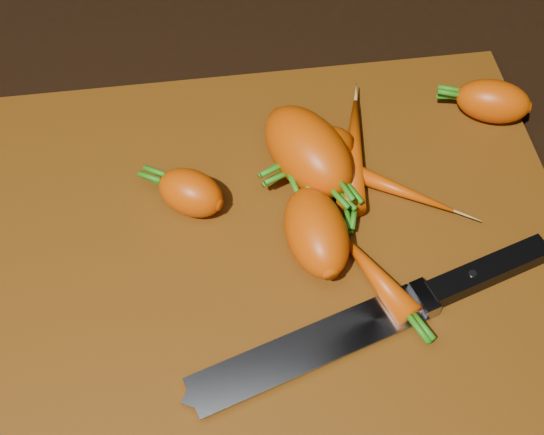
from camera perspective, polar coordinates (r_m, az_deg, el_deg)
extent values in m
cube|color=black|center=(0.65, 0.12, -2.54)|extent=(2.00, 2.00, 0.01)
cube|color=brown|center=(0.64, 0.12, -1.99)|extent=(0.50, 0.40, 0.01)
ellipsoid|color=#CC4300|center=(0.64, -6.14, 1.87)|extent=(0.07, 0.07, 0.04)
ellipsoid|color=#CC4300|center=(0.65, 2.71, 5.04)|extent=(0.10, 0.12, 0.06)
ellipsoid|color=#CC4300|center=(0.61, 3.34, -1.12)|extent=(0.06, 0.09, 0.05)
ellipsoid|color=#CC4300|center=(0.66, 3.49, 4.88)|extent=(0.08, 0.07, 0.04)
ellipsoid|color=#CC4300|center=(0.74, 16.31, 8.40)|extent=(0.08, 0.06, 0.04)
ellipsoid|color=#CC4300|center=(0.68, 6.14, 4.91)|extent=(0.05, 0.13, 0.03)
ellipsoid|color=#CC4300|center=(0.66, 8.99, 2.27)|extent=(0.10, 0.08, 0.02)
ellipsoid|color=#CC4300|center=(0.60, 7.72, -4.24)|extent=(0.06, 0.09, 0.02)
cube|color=gray|center=(0.56, -6.12, -13.44)|extent=(0.19, 0.09, 0.00)
cube|color=gray|center=(0.57, 3.31, -9.59)|extent=(0.02, 0.03, 0.01)
cube|color=black|center=(0.59, 8.49, -7.32)|extent=(0.11, 0.05, 0.02)
cylinder|color=#B2B2B7|center=(0.58, 7.19, -7.58)|extent=(0.01, 0.01, 0.00)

